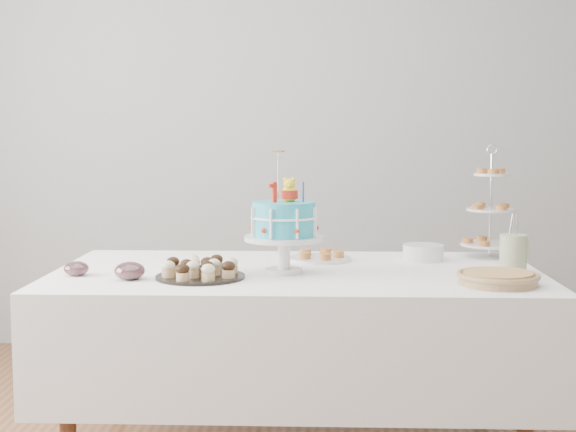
{
  "coord_description": "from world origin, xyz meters",
  "views": [
    {
      "loc": [
        0.08,
        -2.84,
        1.32
      ],
      "look_at": [
        -0.04,
        0.3,
        0.99
      ],
      "focal_mm": 50.0,
      "sensor_mm": 36.0,
      "label": 1
    }
  ],
  "objects_px": {
    "cupcake_tray": "(200,268)",
    "plate_stack": "(423,253)",
    "pastry_plate": "(320,256)",
    "birthday_cake": "(284,240)",
    "utensil_pitcher": "(513,252)",
    "pie": "(498,277)",
    "jam_bowl_b": "(130,271)",
    "table": "(297,326)",
    "tiered_stand": "(491,210)",
    "jam_bowl_a": "(76,269)"
  },
  "relations": [
    {
      "from": "cupcake_tray",
      "to": "plate_stack",
      "type": "height_order",
      "value": "cupcake_tray"
    },
    {
      "from": "pastry_plate",
      "to": "birthday_cake",
      "type": "bearing_deg",
      "value": -113.79
    },
    {
      "from": "birthday_cake",
      "to": "utensil_pitcher",
      "type": "bearing_deg",
      "value": -23.61
    },
    {
      "from": "pie",
      "to": "jam_bowl_b",
      "type": "distance_m",
      "value": 1.35
    },
    {
      "from": "table",
      "to": "plate_stack",
      "type": "bearing_deg",
      "value": 26.41
    },
    {
      "from": "cupcake_tray",
      "to": "pastry_plate",
      "type": "distance_m",
      "value": 0.63
    },
    {
      "from": "birthday_cake",
      "to": "pastry_plate",
      "type": "height_order",
      "value": "birthday_cake"
    },
    {
      "from": "tiered_stand",
      "to": "jam_bowl_a",
      "type": "distance_m",
      "value": 1.77
    },
    {
      "from": "cupcake_tray",
      "to": "utensil_pitcher",
      "type": "bearing_deg",
      "value": 6.6
    },
    {
      "from": "cupcake_tray",
      "to": "pie",
      "type": "distance_m",
      "value": 1.09
    },
    {
      "from": "cupcake_tray",
      "to": "tiered_stand",
      "type": "height_order",
      "value": "tiered_stand"
    },
    {
      "from": "plate_stack",
      "to": "pastry_plate",
      "type": "distance_m",
      "value": 0.44
    },
    {
      "from": "plate_stack",
      "to": "pastry_plate",
      "type": "height_order",
      "value": "plate_stack"
    },
    {
      "from": "pie",
      "to": "pastry_plate",
      "type": "bearing_deg",
      "value": 140.23
    },
    {
      "from": "jam_bowl_a",
      "to": "utensil_pitcher",
      "type": "bearing_deg",
      "value": 3.55
    },
    {
      "from": "jam_bowl_a",
      "to": "utensil_pitcher",
      "type": "xyz_separation_m",
      "value": [
        1.68,
        0.1,
        0.06
      ]
    },
    {
      "from": "plate_stack",
      "to": "jam_bowl_b",
      "type": "height_order",
      "value": "same"
    },
    {
      "from": "table",
      "to": "cupcake_tray",
      "type": "relative_size",
      "value": 5.71
    },
    {
      "from": "pastry_plate",
      "to": "utensil_pitcher",
      "type": "relative_size",
      "value": 1.15
    },
    {
      "from": "table",
      "to": "utensil_pitcher",
      "type": "distance_m",
      "value": 0.9
    },
    {
      "from": "jam_bowl_a",
      "to": "tiered_stand",
      "type": "bearing_deg",
      "value": 17.47
    },
    {
      "from": "tiered_stand",
      "to": "utensil_pitcher",
      "type": "relative_size",
      "value": 2.11
    },
    {
      "from": "plate_stack",
      "to": "utensil_pitcher",
      "type": "height_order",
      "value": "utensil_pitcher"
    },
    {
      "from": "plate_stack",
      "to": "jam_bowl_b",
      "type": "relative_size",
      "value": 1.52
    },
    {
      "from": "pastry_plate",
      "to": "jam_bowl_a",
      "type": "distance_m",
      "value": 1.02
    },
    {
      "from": "jam_bowl_a",
      "to": "pastry_plate",
      "type": "bearing_deg",
      "value": 23.36
    },
    {
      "from": "birthday_cake",
      "to": "plate_stack",
      "type": "distance_m",
      "value": 0.68
    },
    {
      "from": "birthday_cake",
      "to": "plate_stack",
      "type": "xyz_separation_m",
      "value": [
        0.58,
        0.33,
        -0.1
      ]
    },
    {
      "from": "table",
      "to": "tiered_stand",
      "type": "bearing_deg",
      "value": 24.2
    },
    {
      "from": "plate_stack",
      "to": "utensil_pitcher",
      "type": "distance_m",
      "value": 0.44
    },
    {
      "from": "table",
      "to": "tiered_stand",
      "type": "distance_m",
      "value": 1.02
    },
    {
      "from": "table",
      "to": "jam_bowl_a",
      "type": "bearing_deg",
      "value": -169.79
    },
    {
      "from": "cupcake_tray",
      "to": "pastry_plate",
      "type": "relative_size",
      "value": 1.25
    },
    {
      "from": "tiered_stand",
      "to": "utensil_pitcher",
      "type": "bearing_deg",
      "value": -90.06
    },
    {
      "from": "table",
      "to": "tiered_stand",
      "type": "xyz_separation_m",
      "value": [
        0.84,
        0.38,
        0.43
      ]
    },
    {
      "from": "jam_bowl_b",
      "to": "pie",
      "type": "bearing_deg",
      "value": -2.23
    },
    {
      "from": "jam_bowl_b",
      "to": "utensil_pitcher",
      "type": "xyz_separation_m",
      "value": [
        1.46,
        0.18,
        0.05
      ]
    },
    {
      "from": "table",
      "to": "jam_bowl_b",
      "type": "xyz_separation_m",
      "value": [
        -0.62,
        -0.23,
        0.26
      ]
    },
    {
      "from": "cupcake_tray",
      "to": "tiered_stand",
      "type": "bearing_deg",
      "value": 25.17
    },
    {
      "from": "birthday_cake",
      "to": "pie",
      "type": "relative_size",
      "value": 1.61
    },
    {
      "from": "pie",
      "to": "jam_bowl_a",
      "type": "distance_m",
      "value": 1.58
    },
    {
      "from": "plate_stack",
      "to": "jam_bowl_a",
      "type": "relative_size",
      "value": 1.84
    },
    {
      "from": "cupcake_tray",
      "to": "jam_bowl_a",
      "type": "height_order",
      "value": "cupcake_tray"
    },
    {
      "from": "jam_bowl_a",
      "to": "utensil_pitcher",
      "type": "relative_size",
      "value": 0.41
    },
    {
      "from": "pie",
      "to": "jam_bowl_b",
      "type": "bearing_deg",
      "value": 177.77
    },
    {
      "from": "plate_stack",
      "to": "utensil_pitcher",
      "type": "relative_size",
      "value": 0.74
    },
    {
      "from": "pie",
      "to": "plate_stack",
      "type": "xyz_separation_m",
      "value": [
        -0.2,
        0.54,
        0.01
      ]
    },
    {
      "from": "plate_stack",
      "to": "table",
      "type": "bearing_deg",
      "value": -153.59
    },
    {
      "from": "pie",
      "to": "tiered_stand",
      "type": "relative_size",
      "value": 0.6
    },
    {
      "from": "pie",
      "to": "jam_bowl_a",
      "type": "xyz_separation_m",
      "value": [
        -1.57,
        0.13,
        -0.0
      ]
    }
  ]
}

